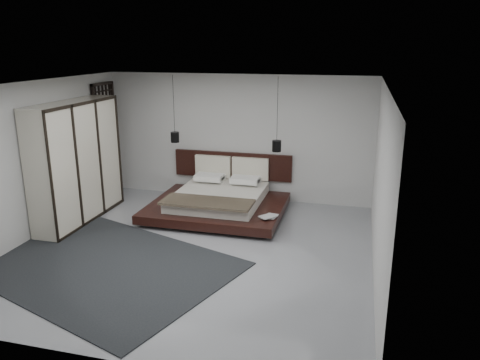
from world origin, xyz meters
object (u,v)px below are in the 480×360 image
(wardrobe, at_px, (76,162))
(rug, at_px, (102,265))
(pendant_left, at_px, (175,137))
(pendant_right, at_px, (277,146))
(lattice_screen, at_px, (107,140))
(bed, at_px, (219,200))

(wardrobe, xyz_separation_m, rug, (1.50, -1.78, -1.18))
(pendant_left, xyz_separation_m, rug, (0.02, -3.26, -1.47))
(pendant_right, bearing_deg, pendant_left, 180.00)
(rug, bearing_deg, pendant_right, 55.85)
(rug, bearing_deg, pendant_left, 90.35)
(pendant_left, bearing_deg, rug, -89.65)
(pendant_left, height_order, pendant_right, same)
(rug, bearing_deg, lattice_screen, 117.36)
(bed, relative_size, pendant_right, 1.80)
(wardrobe, height_order, rug, wardrobe)
(wardrobe, bearing_deg, bed, 22.28)
(pendant_left, height_order, wardrobe, pendant_left)
(pendant_left, distance_m, rug, 3.58)
(lattice_screen, relative_size, pendant_left, 1.81)
(bed, xyz_separation_m, rug, (-1.10, -2.84, -0.28))
(pendant_right, bearing_deg, bed, -159.26)
(pendant_right, height_order, wardrobe, pendant_right)
(lattice_screen, xyz_separation_m, wardrobe, (0.25, -1.60, -0.11))
(lattice_screen, bearing_deg, bed, -10.74)
(pendant_right, xyz_separation_m, rug, (-2.21, -3.26, -1.40))
(pendant_right, bearing_deg, wardrobe, -158.18)
(wardrobe, bearing_deg, rug, -49.89)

